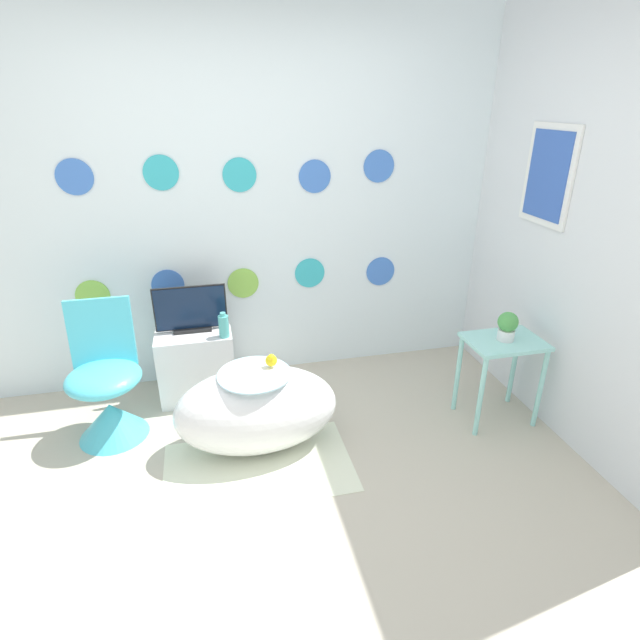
% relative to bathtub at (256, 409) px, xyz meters
% --- Properties ---
extents(ground_plane, '(12.00, 12.00, 0.00)m').
position_rel_bathtub_xyz_m(ground_plane, '(0.04, -0.73, -0.27)').
color(ground_plane, '#BCB29E').
extents(wall_back_dotted, '(4.70, 0.05, 2.60)m').
position_rel_bathtub_xyz_m(wall_back_dotted, '(0.04, 0.98, 1.03)').
color(wall_back_dotted, white).
rests_on(wall_back_dotted, ground_plane).
extents(wall_right, '(0.06, 2.70, 2.60)m').
position_rel_bathtub_xyz_m(wall_right, '(1.91, 0.11, 1.04)').
color(wall_right, silver).
rests_on(wall_right, ground_plane).
extents(rug, '(1.09, 0.66, 0.01)m').
position_rel_bathtub_xyz_m(rug, '(-0.02, -0.20, -0.27)').
color(rug, silver).
rests_on(rug, ground_plane).
extents(bathtub, '(0.98, 0.53, 0.53)m').
position_rel_bathtub_xyz_m(bathtub, '(0.00, 0.00, 0.00)').
color(bathtub, white).
rests_on(bathtub, ground_plane).
extents(rubber_duck, '(0.07, 0.08, 0.08)m').
position_rel_bathtub_xyz_m(rubber_duck, '(0.11, 0.04, 0.31)').
color(rubber_duck, yellow).
rests_on(rubber_duck, bathtub).
extents(chair, '(0.45, 0.45, 0.87)m').
position_rel_bathtub_xyz_m(chair, '(-0.89, 0.33, 0.01)').
color(chair, '#4CC6DB').
rests_on(chair, ground_plane).
extents(tv_cabinet, '(0.52, 0.42, 0.50)m').
position_rel_bathtub_xyz_m(tv_cabinet, '(-0.35, 0.72, -0.02)').
color(tv_cabinet, silver).
rests_on(tv_cabinet, ground_plane).
extents(tv, '(0.49, 0.12, 0.32)m').
position_rel_bathtub_xyz_m(tv, '(-0.35, 0.72, 0.38)').
color(tv, black).
rests_on(tv, tv_cabinet).
extents(vase, '(0.07, 0.07, 0.18)m').
position_rel_bathtub_xyz_m(vase, '(-0.14, 0.56, 0.32)').
color(vase, '#51B2AD').
rests_on(vase, tv_cabinet).
extents(side_table, '(0.47, 0.35, 0.58)m').
position_rel_bathtub_xyz_m(side_table, '(1.58, -0.06, 0.20)').
color(side_table, '#99E0D8').
rests_on(side_table, ground_plane).
extents(potted_plant_left, '(0.13, 0.13, 0.19)m').
position_rel_bathtub_xyz_m(potted_plant_left, '(1.58, -0.06, 0.42)').
color(potted_plant_left, white).
rests_on(potted_plant_left, side_table).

